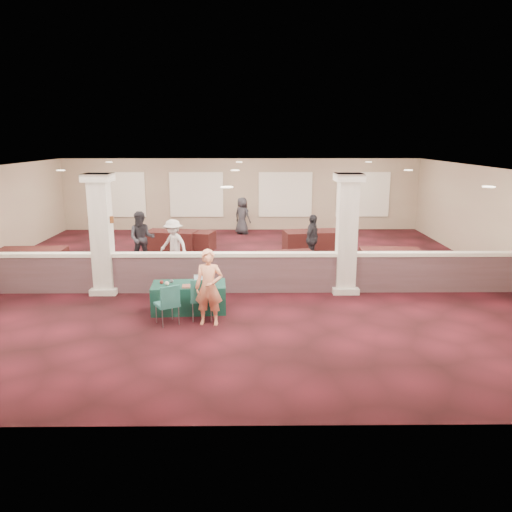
{
  "coord_description": "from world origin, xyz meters",
  "views": [
    {
      "loc": [
        0.46,
        -14.51,
        4.1
      ],
      "look_at": [
        0.58,
        -2.0,
        1.12
      ],
      "focal_mm": 35.0,
      "sensor_mm": 36.0,
      "label": 1
    }
  ],
  "objects_px": {
    "far_table_front_right": "(390,261)",
    "attendee_a": "(142,239)",
    "near_table": "(189,297)",
    "attendee_c": "(312,239)",
    "attendee_b": "(173,245)",
    "far_table_front_center": "(285,263)",
    "far_table_back_center": "(190,240)",
    "far_table_back_right": "(312,242)",
    "conf_chair_side": "(168,301)",
    "far_table_back_left": "(172,241)",
    "far_table_front_left": "(32,262)",
    "woman": "(209,287)",
    "conf_chair_main": "(202,296)",
    "attendee_d": "(242,216)"
  },
  "relations": [
    {
      "from": "woman",
      "to": "far_table_front_center",
      "type": "bearing_deg",
      "value": 70.24
    },
    {
      "from": "far_table_front_right",
      "to": "attendee_d",
      "type": "bearing_deg",
      "value": 125.96
    },
    {
      "from": "far_table_front_center",
      "to": "far_table_back_center",
      "type": "bearing_deg",
      "value": 133.75
    },
    {
      "from": "far_table_front_center",
      "to": "far_table_front_right",
      "type": "relative_size",
      "value": 0.92
    },
    {
      "from": "far_table_front_right",
      "to": "woman",
      "type": "bearing_deg",
      "value": -140.56
    },
    {
      "from": "far_table_front_center",
      "to": "far_table_back_center",
      "type": "xyz_separation_m",
      "value": [
        -3.32,
        3.47,
        0.01
      ]
    },
    {
      "from": "conf_chair_side",
      "to": "attendee_a",
      "type": "relative_size",
      "value": 0.52
    },
    {
      "from": "far_table_front_center",
      "to": "attendee_a",
      "type": "height_order",
      "value": "attendee_a"
    },
    {
      "from": "conf_chair_side",
      "to": "attendee_a",
      "type": "xyz_separation_m",
      "value": [
        -1.73,
        5.43,
        0.34
      ]
    },
    {
      "from": "conf_chair_side",
      "to": "far_table_front_left",
      "type": "xyz_separation_m",
      "value": [
        -4.85,
        4.24,
        -0.15
      ]
    },
    {
      "from": "conf_chair_side",
      "to": "far_table_back_right",
      "type": "relative_size",
      "value": 0.46
    },
    {
      "from": "woman",
      "to": "far_table_back_center",
      "type": "xyz_separation_m",
      "value": [
        -1.33,
        7.67,
        -0.51
      ]
    },
    {
      "from": "far_table_front_right",
      "to": "far_table_back_left",
      "type": "bearing_deg",
      "value": 156.03
    },
    {
      "from": "far_table_front_center",
      "to": "attendee_c",
      "type": "distance_m",
      "value": 1.72
    },
    {
      "from": "far_table_front_center",
      "to": "far_table_back_left",
      "type": "distance_m",
      "value": 5.23
    },
    {
      "from": "far_table_back_left",
      "to": "far_table_back_right",
      "type": "xyz_separation_m",
      "value": [
        5.17,
        -0.46,
        0.04
      ]
    },
    {
      "from": "conf_chair_side",
      "to": "far_table_front_right",
      "type": "relative_size",
      "value": 0.51
    },
    {
      "from": "attendee_a",
      "to": "attendee_b",
      "type": "distance_m",
      "value": 1.25
    },
    {
      "from": "conf_chair_main",
      "to": "far_table_back_center",
      "type": "xyz_separation_m",
      "value": [
        -1.15,
        7.44,
        -0.24
      ]
    },
    {
      "from": "far_table_front_right",
      "to": "attendee_c",
      "type": "distance_m",
      "value": 2.63
    },
    {
      "from": "conf_chair_main",
      "to": "far_table_front_left",
      "type": "height_order",
      "value": "conf_chair_main"
    },
    {
      "from": "far_table_front_center",
      "to": "far_table_back_center",
      "type": "relative_size",
      "value": 0.98
    },
    {
      "from": "far_table_front_right",
      "to": "attendee_b",
      "type": "relative_size",
      "value": 1.15
    },
    {
      "from": "conf_chair_main",
      "to": "near_table",
      "type": "bearing_deg",
      "value": 119.28
    },
    {
      "from": "conf_chair_main",
      "to": "far_table_back_left",
      "type": "relative_size",
      "value": 0.55
    },
    {
      "from": "far_table_front_center",
      "to": "attendee_b",
      "type": "distance_m",
      "value": 3.59
    },
    {
      "from": "attendee_a",
      "to": "attendee_c",
      "type": "xyz_separation_m",
      "value": [
        5.6,
        0.14,
        -0.07
      ]
    },
    {
      "from": "far_table_back_right",
      "to": "attendee_c",
      "type": "xyz_separation_m",
      "value": [
        -0.19,
        -1.57,
        0.42
      ]
    },
    {
      "from": "far_table_back_right",
      "to": "attendee_c",
      "type": "distance_m",
      "value": 1.63
    },
    {
      "from": "far_table_back_right",
      "to": "far_table_front_left",
      "type": "bearing_deg",
      "value": -161.96
    },
    {
      "from": "near_table",
      "to": "attendee_c",
      "type": "xyz_separation_m",
      "value": [
        3.53,
        4.63,
        0.49
      ]
    },
    {
      "from": "far_table_front_left",
      "to": "attendee_c",
      "type": "bearing_deg",
      "value": 8.68
    },
    {
      "from": "near_table",
      "to": "far_table_back_left",
      "type": "distance_m",
      "value": 6.81
    },
    {
      "from": "far_table_front_left",
      "to": "far_table_front_right",
      "type": "xyz_separation_m",
      "value": [
        11.01,
        0.12,
        -0.03
      ]
    },
    {
      "from": "conf_chair_main",
      "to": "attendee_c",
      "type": "height_order",
      "value": "attendee_c"
    },
    {
      "from": "attendee_c",
      "to": "attendee_d",
      "type": "distance_m",
      "value": 5.8
    },
    {
      "from": "conf_chair_side",
      "to": "far_table_back_right",
      "type": "xyz_separation_m",
      "value": [
        4.06,
        7.14,
        -0.14
      ]
    },
    {
      "from": "conf_chair_main",
      "to": "attendee_d",
      "type": "distance_m",
      "value": 10.6
    },
    {
      "from": "woman",
      "to": "far_table_front_left",
      "type": "distance_m",
      "value": 7.14
    },
    {
      "from": "far_table_front_center",
      "to": "far_table_back_left",
      "type": "bearing_deg",
      "value": 140.06
    },
    {
      "from": "conf_chair_side",
      "to": "far_table_back_left",
      "type": "relative_size",
      "value": 0.51
    },
    {
      "from": "far_table_back_right",
      "to": "attendee_a",
      "type": "distance_m",
      "value": 6.05
    },
    {
      "from": "attendee_b",
      "to": "attendee_a",
      "type": "bearing_deg",
      "value": -173.63
    },
    {
      "from": "far_table_front_center",
      "to": "attendee_a",
      "type": "relative_size",
      "value": 0.96
    },
    {
      "from": "attendee_b",
      "to": "far_table_front_right",
      "type": "bearing_deg",
      "value": 28.96
    },
    {
      "from": "far_table_front_right",
      "to": "attendee_a",
      "type": "height_order",
      "value": "attendee_a"
    },
    {
      "from": "far_table_front_left",
      "to": "attendee_c",
      "type": "xyz_separation_m",
      "value": [
        8.72,
        1.33,
        0.42
      ]
    },
    {
      "from": "far_table_back_right",
      "to": "conf_chair_side",
      "type": "bearing_deg",
      "value": -119.61
    },
    {
      "from": "near_table",
      "to": "conf_chair_main",
      "type": "relative_size",
      "value": 1.75
    },
    {
      "from": "far_table_back_left",
      "to": "attendee_a",
      "type": "relative_size",
      "value": 1.02
    }
  ]
}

